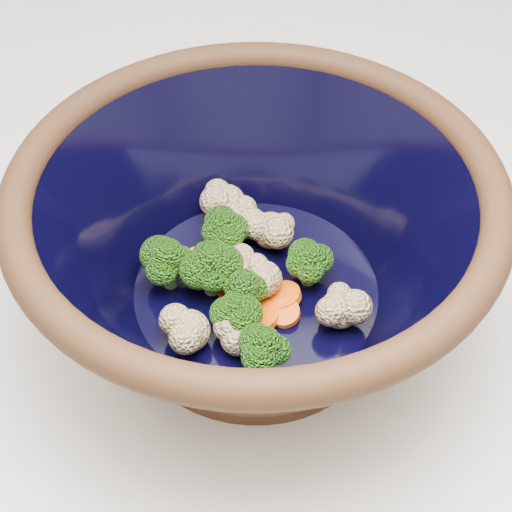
# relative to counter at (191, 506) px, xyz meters

# --- Properties ---
(counter) EXTENTS (1.20, 1.20, 0.90)m
(counter) POSITION_rel_counter_xyz_m (0.00, 0.00, 0.00)
(counter) COLOR white
(counter) RESTS_ON ground
(mixing_bowl) EXTENTS (0.45, 0.45, 0.16)m
(mixing_bowl) POSITION_rel_counter_xyz_m (0.08, -0.04, 0.54)
(mixing_bowl) COLOR black
(mixing_bowl) RESTS_ON counter
(vegetable_pile) EXTENTS (0.16, 0.20, 0.05)m
(vegetable_pile) POSITION_rel_counter_xyz_m (0.07, -0.04, 0.51)
(vegetable_pile) COLOR #608442
(vegetable_pile) RESTS_ON mixing_bowl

